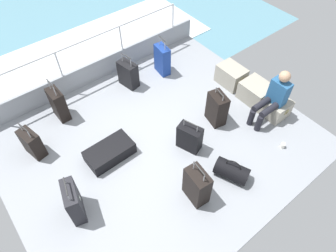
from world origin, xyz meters
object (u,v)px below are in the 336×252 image
object	(u,v)px
suitcase_2	(74,202)
suitcase_4	(128,74)
cargo_crate_1	(256,92)
suitcase_0	(110,152)
cargo_crate_0	(231,76)
suitcase_7	(217,109)
suitcase_8	(32,143)
suitcase_6	(190,138)
paper_cup	(283,145)
cargo_crate_2	(274,107)
passenger_seated	(274,97)
suitcase_5	(58,104)
duffel_bag	(232,171)
suitcase_1	(162,60)
suitcase_3	(197,186)

from	to	relation	value
suitcase_2	suitcase_4	world-z (taller)	suitcase_2
cargo_crate_1	suitcase_0	bearing A→B (deg)	-101.46
cargo_crate_0	suitcase_0	world-z (taller)	cargo_crate_0
suitcase_7	suitcase_8	world-z (taller)	suitcase_7
suitcase_4	suitcase_6	bearing A→B (deg)	-2.30
suitcase_6	suitcase_8	bearing A→B (deg)	-125.70
suitcase_7	paper_cup	bearing A→B (deg)	22.28
cargo_crate_2	passenger_seated	world-z (taller)	passenger_seated
suitcase_0	suitcase_2	xyz separation A→B (m)	(0.56, -0.91, 0.20)
passenger_seated	suitcase_5	world-z (taller)	passenger_seated
suitcase_5	suitcase_8	xyz separation A→B (m)	(0.50, -0.73, -0.06)
cargo_crate_1	suitcase_7	world-z (taller)	suitcase_7
duffel_bag	suitcase_8	bearing A→B (deg)	-136.50
suitcase_7	suitcase_2	bearing A→B (deg)	-89.36
suitcase_1	suitcase_6	world-z (taller)	suitcase_1
suitcase_2	duffel_bag	distance (m)	2.47
cargo_crate_1	suitcase_8	distance (m)	4.23
duffel_bag	paper_cup	bearing A→B (deg)	81.80
suitcase_7	duffel_bag	size ratio (longest dim) A/B	1.22
suitcase_5	duffel_bag	xyz separation A→B (m)	(2.93, 1.57, -0.17)
suitcase_7	cargo_crate_2	bearing A→B (deg)	60.94
passenger_seated	suitcase_4	bearing A→B (deg)	-147.42
cargo_crate_0	suitcase_7	xyz separation A→B (m)	(0.56, -0.98, 0.11)
suitcase_4	duffel_bag	distance (m)	2.89
suitcase_4	suitcase_5	size ratio (longest dim) A/B	0.86
suitcase_1	suitcase_2	world-z (taller)	suitcase_1
suitcase_6	duffel_bag	distance (m)	0.90
suitcase_8	duffel_bag	world-z (taller)	suitcase_8
cargo_crate_1	passenger_seated	xyz separation A→B (m)	(0.48, -0.19, 0.35)
suitcase_6	suitcase_5	bearing A→B (deg)	-145.28
suitcase_4	suitcase_6	distance (m)	2.01
cargo_crate_0	cargo_crate_1	xyz separation A→B (m)	(0.64, 0.03, -0.01)
cargo_crate_0	suitcase_0	xyz separation A→B (m)	(0.03, -2.97, -0.09)
suitcase_6	cargo_crate_0	bearing A→B (deg)	111.99
passenger_seated	duffel_bag	size ratio (longest dim) A/B	1.71
suitcase_4	paper_cup	bearing A→B (deg)	21.54
cargo_crate_1	suitcase_1	world-z (taller)	suitcase_1
passenger_seated	suitcase_8	distance (m)	4.26
cargo_crate_2	suitcase_7	distance (m)	1.16
suitcase_3	cargo_crate_2	bearing A→B (deg)	99.30
suitcase_2	suitcase_4	distance (m)	2.89
suitcase_7	suitcase_4	bearing A→B (deg)	-158.94
suitcase_5	duffel_bag	size ratio (longest dim) A/B	1.41
suitcase_6	suitcase_8	xyz separation A→B (m)	(-1.55, -2.16, 0.01)
suitcase_2	suitcase_6	size ratio (longest dim) A/B	1.21
cargo_crate_2	paper_cup	distance (m)	0.83
passenger_seated	cargo_crate_0	bearing A→B (deg)	172.15
cargo_crate_1	suitcase_4	world-z (taller)	suitcase_4
duffel_bag	cargo_crate_2	bearing A→B (deg)	106.08
suitcase_3	suitcase_5	size ratio (longest dim) A/B	0.94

